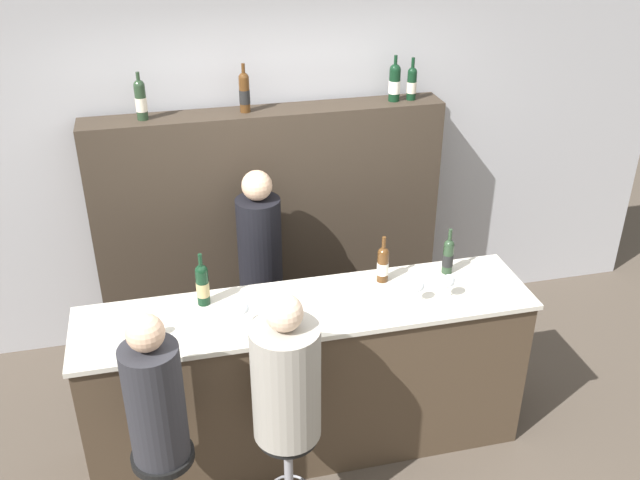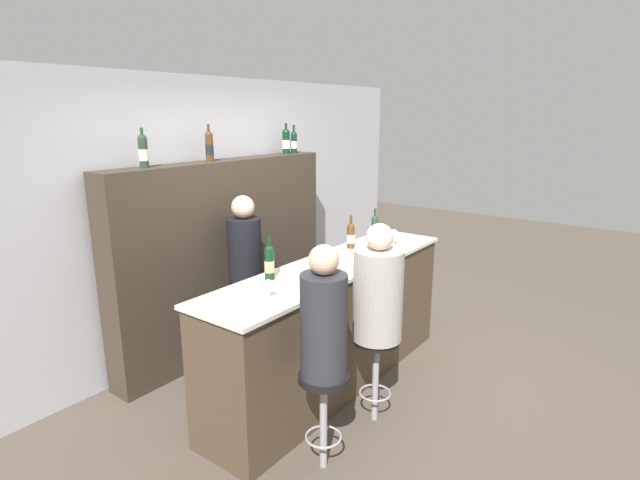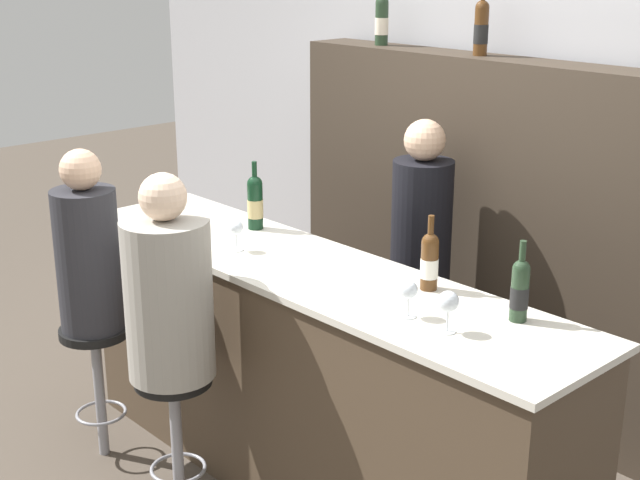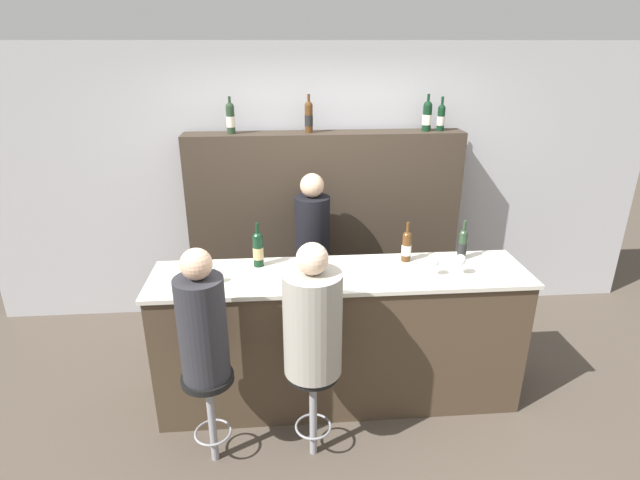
# 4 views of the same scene
# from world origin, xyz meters

# --- Properties ---
(wall_back) EXTENTS (6.40, 0.05, 2.60)m
(wall_back) POSITION_xyz_m (0.00, 1.79, 1.30)
(wall_back) COLOR #B2B2B7
(wall_back) RESTS_ON ground_plane
(bar_counter) EXTENTS (2.67, 0.62, 1.07)m
(bar_counter) POSITION_xyz_m (0.00, 0.29, 0.54)
(bar_counter) COLOR #473828
(bar_counter) RESTS_ON ground_plane
(back_bar_cabinet) EXTENTS (2.50, 0.28, 1.84)m
(back_bar_cabinet) POSITION_xyz_m (0.00, 1.56, 0.92)
(back_bar_cabinet) COLOR #382D23
(back_bar_cabinet) RESTS_ON ground_plane
(wine_bottle_counter_0) EXTENTS (0.08, 0.08, 0.33)m
(wine_bottle_counter_0) POSITION_xyz_m (-0.58, 0.46, 1.20)
(wine_bottle_counter_0) COLOR black
(wine_bottle_counter_0) RESTS_ON bar_counter
(wine_bottle_counter_1) EXTENTS (0.07, 0.07, 0.30)m
(wine_bottle_counter_1) POSITION_xyz_m (0.51, 0.46, 1.19)
(wine_bottle_counter_1) COLOR #4C2D14
(wine_bottle_counter_1) RESTS_ON bar_counter
(wine_bottle_counter_2) EXTENTS (0.07, 0.07, 0.30)m
(wine_bottle_counter_2) POSITION_xyz_m (0.93, 0.46, 1.19)
(wine_bottle_counter_2) COLOR #233823
(wine_bottle_counter_2) RESTS_ON bar_counter
(wine_bottle_backbar_0) EXTENTS (0.07, 0.07, 0.31)m
(wine_bottle_backbar_0) POSITION_xyz_m (-0.82, 1.56, 1.98)
(wine_bottle_backbar_0) COLOR #233823
(wine_bottle_backbar_0) RESTS_ON back_bar_cabinet
(wine_bottle_backbar_1) EXTENTS (0.07, 0.07, 0.33)m
(wine_bottle_backbar_1) POSITION_xyz_m (-0.14, 1.56, 1.98)
(wine_bottle_backbar_1) COLOR #4C2D14
(wine_bottle_backbar_1) RESTS_ON back_bar_cabinet
(wine_glass_0) EXTENTS (0.07, 0.07, 0.13)m
(wine_glass_0) POSITION_xyz_m (-0.88, 0.19, 1.16)
(wine_glass_0) COLOR silver
(wine_glass_0) RESTS_ON bar_counter
(wine_glass_1) EXTENTS (0.06, 0.06, 0.14)m
(wine_glass_1) POSITION_xyz_m (-0.38, 0.19, 1.17)
(wine_glass_1) COLOR silver
(wine_glass_1) RESTS_ON bar_counter
(wine_glass_2) EXTENTS (0.07, 0.07, 0.14)m
(wine_glass_2) POSITION_xyz_m (0.64, 0.19, 1.17)
(wine_glass_2) COLOR silver
(wine_glass_2) RESTS_ON bar_counter
(wine_glass_3) EXTENTS (0.08, 0.08, 0.15)m
(wine_glass_3) POSITION_xyz_m (0.82, 0.19, 1.18)
(wine_glass_3) COLOR silver
(wine_glass_3) RESTS_ON bar_counter
(bar_stool_left) EXTENTS (0.33, 0.33, 0.67)m
(bar_stool_left) POSITION_xyz_m (-0.89, -0.27, 0.51)
(bar_stool_left) COLOR gray
(bar_stool_left) RESTS_ON ground_plane
(guest_seated_left) EXTENTS (0.29, 0.29, 0.85)m
(guest_seated_left) POSITION_xyz_m (-0.89, -0.27, 1.04)
(guest_seated_left) COLOR #28282D
(guest_seated_left) RESTS_ON bar_stool_left
(bar_stool_right) EXTENTS (0.33, 0.33, 0.67)m
(bar_stool_right) POSITION_xyz_m (-0.24, -0.27, 0.51)
(bar_stool_right) COLOR gray
(bar_stool_right) RESTS_ON ground_plane
(guest_seated_right) EXTENTS (0.36, 0.36, 0.86)m
(guest_seated_right) POSITION_xyz_m (-0.24, -0.27, 1.04)
(guest_seated_right) COLOR gray
(guest_seated_right) RESTS_ON bar_stool_right
(bartender) EXTENTS (0.30, 0.30, 1.57)m
(bartender) POSITION_xyz_m (-0.14, 1.17, 0.73)
(bartender) COLOR black
(bartender) RESTS_ON ground_plane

